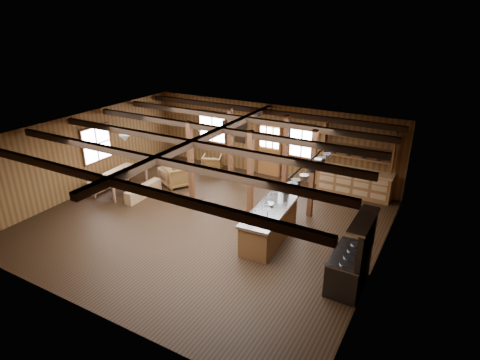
% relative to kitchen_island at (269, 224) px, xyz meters
% --- Properties ---
extents(room, '(10.04, 9.04, 2.84)m').
position_rel_kitchen_island_xyz_m(room, '(-2.11, -0.08, 0.92)').
color(room, black).
rests_on(room, ground).
extents(ceiling_joists, '(9.80, 8.82, 0.18)m').
position_rel_kitchen_island_xyz_m(ceiling_joists, '(-2.11, 0.10, 2.20)').
color(ceiling_joists, black).
rests_on(ceiling_joists, ceiling).
extents(timber_posts, '(3.95, 2.35, 2.80)m').
position_rel_kitchen_island_xyz_m(timber_posts, '(-1.59, 2.00, 0.92)').
color(timber_posts, '#462814').
rests_on(timber_posts, floor).
extents(back_door, '(1.02, 0.08, 2.15)m').
position_rel_kitchen_island_xyz_m(back_door, '(-2.11, 4.37, 0.40)').
color(back_door, brown).
rests_on(back_door, floor).
extents(window_back_left, '(1.32, 0.06, 1.32)m').
position_rel_kitchen_island_xyz_m(window_back_left, '(-4.71, 4.38, 1.12)').
color(window_back_left, white).
rests_on(window_back_left, wall_back).
extents(window_back_right, '(1.02, 0.06, 1.32)m').
position_rel_kitchen_island_xyz_m(window_back_right, '(-0.81, 4.38, 1.12)').
color(window_back_right, white).
rests_on(window_back_right, wall_back).
extents(window_left, '(0.14, 1.24, 1.32)m').
position_rel_kitchen_island_xyz_m(window_left, '(-7.07, 0.42, 1.12)').
color(window_left, white).
rests_on(window_left, wall_back).
extents(notice_boards, '(1.08, 0.03, 0.90)m').
position_rel_kitchen_island_xyz_m(notice_boards, '(-3.60, 4.38, 1.16)').
color(notice_boards, silver).
rests_on(notice_boards, wall_back).
extents(back_counter, '(2.55, 0.60, 2.45)m').
position_rel_kitchen_island_xyz_m(back_counter, '(1.29, 4.12, 0.12)').
color(back_counter, brown).
rests_on(back_counter, floor).
extents(pendant_lamps, '(1.86, 2.36, 0.66)m').
position_rel_kitchen_island_xyz_m(pendant_lamps, '(-4.36, 0.92, 1.77)').
color(pendant_lamps, '#303033').
rests_on(pendant_lamps, ceiling).
extents(pot_rack, '(0.33, 3.00, 0.45)m').
position_rel_kitchen_island_xyz_m(pot_rack, '(1.01, 0.21, 1.79)').
color(pot_rack, '#303033').
rests_on(pot_rack, ceiling).
extents(kitchen_island, '(1.04, 2.55, 1.20)m').
position_rel_kitchen_island_xyz_m(kitchen_island, '(0.00, 0.00, 0.00)').
color(kitchen_island, brown).
rests_on(kitchen_island, floor).
extents(step_stool, '(0.51, 0.38, 0.43)m').
position_rel_kitchen_island_xyz_m(step_stool, '(-0.50, 0.06, -0.27)').
color(step_stool, '#9A7046').
rests_on(step_stool, floor).
extents(commercial_range, '(0.78, 1.48, 1.83)m').
position_rel_kitchen_island_xyz_m(commercial_range, '(2.55, -0.98, 0.12)').
color(commercial_range, '#303033').
rests_on(commercial_range, floor).
extents(dining_table, '(1.22, 2.01, 0.68)m').
position_rel_kitchen_island_xyz_m(dining_table, '(-6.01, 0.40, -0.14)').
color(dining_table, '#966244').
rests_on(dining_table, floor).
extents(bench_wall, '(0.32, 1.71, 0.47)m').
position_rel_kitchen_island_xyz_m(bench_wall, '(-6.76, 0.40, -0.24)').
color(bench_wall, '#9A7046').
rests_on(bench_wall, floor).
extents(bench_aisle, '(0.29, 1.56, 0.43)m').
position_rel_kitchen_island_xyz_m(bench_aisle, '(-5.01, 0.40, -0.26)').
color(bench_aisle, '#9A7046').
rests_on(bench_aisle, floor).
extents(armchair_a, '(0.97, 0.98, 0.68)m').
position_rel_kitchen_island_xyz_m(armchair_a, '(-4.24, 3.58, -0.14)').
color(armchair_a, brown).
rests_on(armchair_a, floor).
extents(armchair_b, '(1.16, 1.17, 0.78)m').
position_rel_kitchen_island_xyz_m(armchair_b, '(-4.58, 1.75, -0.09)').
color(armchair_b, brown).
rests_on(armchair_b, floor).
extents(armchair_c, '(0.94, 0.95, 0.67)m').
position_rel_kitchen_island_xyz_m(armchair_c, '(-4.86, 1.76, -0.14)').
color(armchair_c, brown).
rests_on(armchair_c, floor).
extents(counter_pot, '(0.31, 0.31, 0.19)m').
position_rel_kitchen_island_xyz_m(counter_pot, '(-0.02, 0.95, 0.56)').
color(counter_pot, silver).
rests_on(counter_pot, kitchen_island).
extents(bowl, '(0.27, 0.27, 0.06)m').
position_rel_kitchen_island_xyz_m(bowl, '(-0.12, 0.23, 0.49)').
color(bowl, silver).
rests_on(bowl, kitchen_island).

